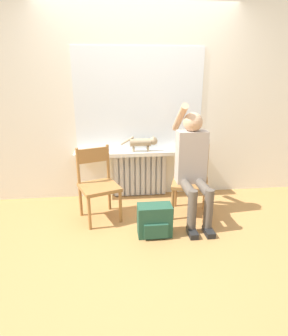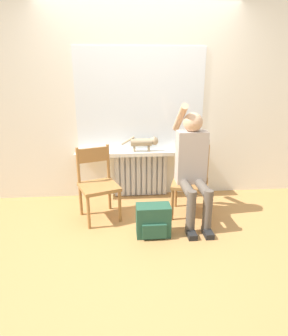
{
  "view_description": "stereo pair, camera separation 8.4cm",
  "coord_description": "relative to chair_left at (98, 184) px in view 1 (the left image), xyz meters",
  "views": [
    {
      "loc": [
        -0.36,
        -2.55,
        1.62
      ],
      "look_at": [
        0.0,
        0.65,
        0.57
      ],
      "focal_mm": 30.0,
      "sensor_mm": 36.0,
      "label": 1
    },
    {
      "loc": [
        -0.28,
        -2.56,
        1.62
      ],
      "look_at": [
        0.0,
        0.65,
        0.57
      ],
      "focal_mm": 30.0,
      "sensor_mm": 36.0,
      "label": 2
    }
  ],
  "objects": [
    {
      "name": "radiator",
      "position": [
        0.55,
        0.62,
        -0.12
      ],
      "size": [
        0.74,
        0.08,
        0.62
      ],
      "color": "silver",
      "rests_on": "ground_plane"
    },
    {
      "name": "backpack",
      "position": [
        0.6,
        -0.47,
        -0.27
      ],
      "size": [
        0.36,
        0.23,
        0.34
      ],
      "color": "#234C38",
      "rests_on": "ground_plane"
    },
    {
      "name": "window_glass",
      "position": [
        0.55,
        0.66,
        0.89
      ],
      "size": [
        1.68,
        0.01,
        1.32
      ],
      "color": "white",
      "rests_on": "windowsill"
    },
    {
      "name": "ground_plane",
      "position": [
        0.55,
        -0.54,
        -0.43
      ],
      "size": [
        12.0,
        12.0,
        0.0
      ],
      "primitive_type": "plane",
      "color": "#B27F47"
    },
    {
      "name": "cat",
      "position": [
        0.6,
        0.53,
        0.36
      ],
      "size": [
        0.49,
        0.11,
        0.21
      ],
      "color": "#9E896B",
      "rests_on": "windowsill"
    },
    {
      "name": "wall_with_window",
      "position": [
        0.55,
        0.69,
        0.92
      ],
      "size": [
        7.0,
        0.06,
        2.7
      ],
      "color": "white",
      "rests_on": "ground_plane"
    },
    {
      "name": "person",
      "position": [
        1.09,
        -0.11,
        0.25
      ],
      "size": [
        0.36,
        1.0,
        1.36
      ],
      "color": "brown",
      "rests_on": "ground_plane"
    },
    {
      "name": "chair_left",
      "position": [
        0.0,
        0.0,
        0.0
      ],
      "size": [
        0.54,
        0.54,
        0.85
      ],
      "rotation": [
        0.0,
        0.0,
        0.36
      ],
      "color": "#9E6B38",
      "rests_on": "ground_plane"
    },
    {
      "name": "windowsill",
      "position": [
        0.55,
        0.54,
        0.21
      ],
      "size": [
        1.76,
        0.24,
        0.05
      ],
      "color": "white",
      "rests_on": "radiator"
    },
    {
      "name": "chair_right",
      "position": [
        1.11,
        0.0,
        0.0
      ],
      "size": [
        0.53,
        0.53,
        0.85
      ],
      "rotation": [
        0.0,
        0.0,
        -0.31
      ],
      "color": "#9E6B38",
      "rests_on": "ground_plane"
    }
  ]
}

